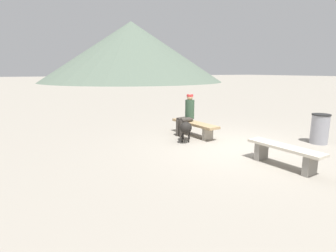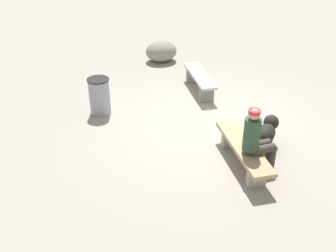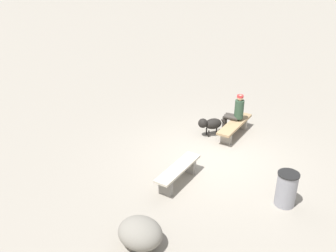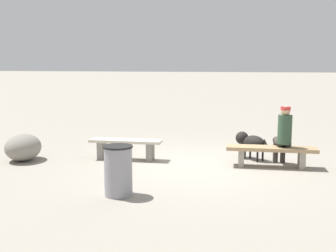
{
  "view_description": "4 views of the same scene",
  "coord_description": "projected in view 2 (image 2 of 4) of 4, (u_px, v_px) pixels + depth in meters",
  "views": [
    {
      "loc": [
        -5.17,
        4.84,
        2.0
      ],
      "look_at": [
        0.27,
        1.88,
        0.72
      ],
      "focal_mm": 28.54,
      "sensor_mm": 36.0,
      "label": 1
    },
    {
      "loc": [
        7.38,
        -2.01,
        4.39
      ],
      "look_at": [
        1.01,
        -1.07,
        0.6
      ],
      "focal_mm": 43.13,
      "sensor_mm": 36.0,
      "label": 2
    },
    {
      "loc": [
        -7.76,
        -4.26,
        5.22
      ],
      "look_at": [
        -0.25,
        1.46,
        0.67
      ],
      "focal_mm": 38.42,
      "sensor_mm": 36.0,
      "label": 3
    },
    {
      "loc": [
        1.61,
        -8.45,
        2.14
      ],
      "look_at": [
        -0.77,
        0.71,
        0.71
      ],
      "focal_mm": 43.87,
      "sensor_mm": 36.0,
      "label": 4
    }
  ],
  "objects": [
    {
      "name": "ground",
      "position": [
        210.0,
        124.0,
        8.78
      ],
      "size": [
        210.0,
        210.0,
        0.06
      ],
      "primitive_type": "cube",
      "color": "gray"
    },
    {
      "name": "bench_left",
      "position": [
        200.0,
        80.0,
        9.99
      ],
      "size": [
        1.66,
        0.52,
        0.46
      ],
      "rotation": [
        0.0,
        0.0,
        0.08
      ],
      "color": "gray",
      "rests_on": "ground"
    },
    {
      "name": "bench_right",
      "position": [
        243.0,
        150.0,
        7.28
      ],
      "size": [
        1.88,
        0.57,
        0.43
      ],
      "rotation": [
        0.0,
        0.0,
        0.08
      ],
      "color": "gray",
      "rests_on": "ground"
    },
    {
      "name": "seated_person",
      "position": [
        257.0,
        138.0,
        6.9
      ],
      "size": [
        0.39,
        0.64,
        1.29
      ],
      "rotation": [
        0.0,
        0.0,
        0.2
      ],
      "color": "#2D4733",
      "rests_on": "ground"
    },
    {
      "name": "dog",
      "position": [
        267.0,
        131.0,
        7.71
      ],
      "size": [
        0.76,
        0.65,
        0.61
      ],
      "rotation": [
        0.0,
        0.0,
        2.52
      ],
      "color": "black",
      "rests_on": "ground"
    },
    {
      "name": "trash_bin",
      "position": [
        99.0,
        96.0,
        8.96
      ],
      "size": [
        0.49,
        0.49,
        0.83
      ],
      "color": "gray",
      "rests_on": "ground"
    },
    {
      "name": "boulder",
      "position": [
        161.0,
        51.0,
        11.78
      ],
      "size": [
        0.92,
        1.03,
        0.6
      ],
      "primitive_type": "ellipsoid",
      "rotation": [
        0.0,
        0.0,
        1.75
      ],
      "color": "gray",
      "rests_on": "ground"
    }
  ]
}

